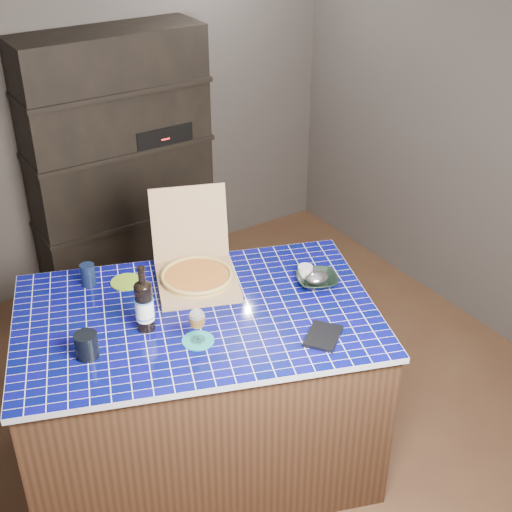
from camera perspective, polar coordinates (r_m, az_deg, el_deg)
room at (r=3.51m, az=-1.40°, el=4.11°), size 3.50×3.50×3.50m
shelving_unit at (r=4.91m, az=-10.77°, el=7.10°), size 1.20×0.41×1.80m
kitchen_island at (r=3.59m, az=-4.48°, el=-10.53°), size 1.92×1.55×0.91m
pizza_box at (r=3.50m, az=-4.80°, el=-1.37°), size 0.52×0.57×0.42m
mead_bottle at (r=3.17m, az=-8.93°, el=-3.90°), size 0.09×0.09×0.32m
teal_trivet at (r=3.14m, az=-4.65°, el=-6.77°), size 0.14×0.14×0.01m
wine_glass at (r=3.07m, az=-4.74°, el=-5.07°), size 0.07×0.07×0.16m
tumbler at (r=3.10m, az=-13.40°, el=-6.97°), size 0.10×0.10×0.11m
dvd_case at (r=3.16m, az=5.40°, el=-6.39°), size 0.24×0.23×0.02m
bowl at (r=3.51m, az=4.89°, el=-1.95°), size 0.27×0.27×0.05m
foil_contents at (r=3.50m, az=4.90°, el=-1.74°), size 0.12×0.10×0.06m
white_jar at (r=3.56m, az=3.95°, el=-1.27°), size 0.07×0.07×0.06m
navy_cup at (r=3.57m, az=-13.29°, el=-1.48°), size 0.07×0.07×0.11m
green_trivet at (r=3.58m, az=-10.29°, el=-2.05°), size 0.16×0.16×0.01m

